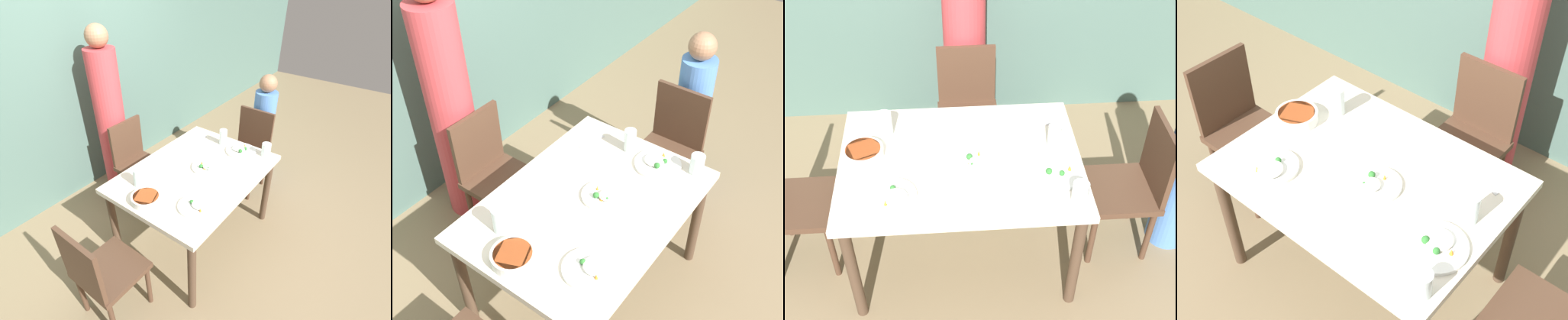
% 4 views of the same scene
% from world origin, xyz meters
% --- Properties ---
extents(ground_plane, '(10.00, 10.00, 0.00)m').
position_xyz_m(ground_plane, '(0.00, 0.00, 0.00)').
color(ground_plane, '#847051').
extents(dining_table, '(1.27, 0.92, 0.73)m').
position_xyz_m(dining_table, '(0.00, 0.00, 0.65)').
color(dining_table, beige).
rests_on(dining_table, ground_plane).
extents(chair_adult_spot, '(0.40, 0.40, 0.87)m').
position_xyz_m(chair_adult_spot, '(0.08, 0.80, 0.47)').
color(chair_adult_spot, '#4C3323').
rests_on(chair_adult_spot, ground_plane).
extents(chair_child_spot, '(0.40, 0.40, 0.87)m').
position_xyz_m(chair_child_spot, '(0.97, 0.02, 0.47)').
color(chair_child_spot, '#4C3323').
rests_on(chair_child_spot, ground_plane).
extents(person_adult, '(0.28, 0.28, 1.72)m').
position_xyz_m(person_adult, '(0.08, 1.11, 0.81)').
color(person_adult, '#C63D42').
rests_on(person_adult, ground_plane).
extents(person_child, '(0.24, 0.24, 1.19)m').
position_xyz_m(person_child, '(1.26, 0.02, 0.56)').
color(person_child, '#5184D1').
rests_on(person_child, ground_plane).
extents(bowl_curry, '(0.21, 0.21, 0.06)m').
position_xyz_m(bowl_curry, '(-0.50, 0.06, 0.76)').
color(bowl_curry, white).
rests_on(bowl_curry, dining_table).
extents(plate_rice_adult, '(0.23, 0.23, 0.05)m').
position_xyz_m(plate_rice_adult, '(0.08, -0.04, 0.75)').
color(plate_rice_adult, white).
rests_on(plate_rice_adult, dining_table).
extents(plate_rice_child, '(0.24, 0.24, 0.05)m').
position_xyz_m(plate_rice_child, '(-0.34, -0.26, 0.75)').
color(plate_rice_child, white).
rests_on(plate_rice_child, dining_table).
extents(plate_noodles, '(0.27, 0.27, 0.05)m').
position_xyz_m(plate_noodles, '(0.48, -0.14, 0.75)').
color(plate_noodles, white).
rests_on(plate_noodles, dining_table).
extents(glass_water_tall, '(0.08, 0.08, 0.12)m').
position_xyz_m(glass_water_tall, '(0.55, -0.35, 0.79)').
color(glass_water_tall, silver).
rests_on(glass_water_tall, dining_table).
extents(glass_water_short, '(0.07, 0.07, 0.14)m').
position_xyz_m(glass_water_short, '(0.50, 0.06, 0.80)').
color(glass_water_short, silver).
rests_on(glass_water_short, dining_table).
extents(glass_water_center, '(0.08, 0.08, 0.14)m').
position_xyz_m(glass_water_center, '(-0.40, 0.23, 0.80)').
color(glass_water_center, silver).
rests_on(glass_water_center, dining_table).
extents(fork_steel, '(0.18, 0.07, 0.01)m').
position_xyz_m(fork_steel, '(0.43, 0.28, 0.73)').
color(fork_steel, silver).
rests_on(fork_steel, dining_table).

